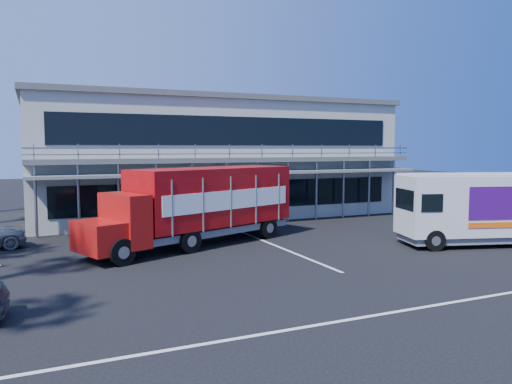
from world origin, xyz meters
name	(u,v)px	position (x,y,z in m)	size (l,w,h in m)	color
ground	(265,266)	(0.00, 0.00, 0.00)	(120.00, 120.00, 0.00)	black
building	(210,157)	(3.00, 14.94, 3.66)	(22.40, 12.00, 7.30)	#A3A99B
red_truck	(200,203)	(-0.91, 4.75, 1.85)	(10.18, 5.79, 3.38)	#A3100D
white_van	(474,207)	(9.99, -0.21, 1.67)	(6.80, 3.94, 3.14)	silver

